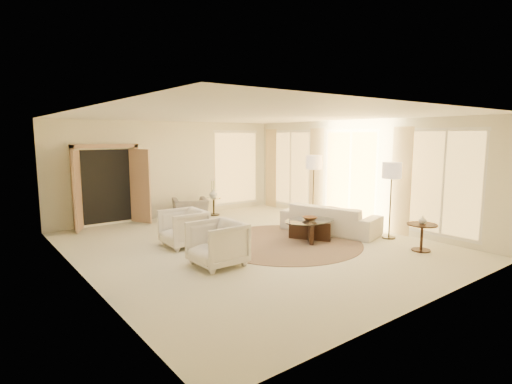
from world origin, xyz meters
TOP-DOWN VIEW (x-y plane):
  - room at (0.00, 0.00)m, footprint 7.04×8.04m
  - windows_right at (3.45, 0.10)m, footprint 0.10×6.40m
  - window_back_corner at (2.30, 3.95)m, footprint 1.70×0.10m
  - curtains_right at (3.40, 1.00)m, footprint 0.06×5.20m
  - french_doors at (-1.90, 3.82)m, footprint 1.95×0.66m
  - area_rug at (0.71, -0.28)m, footprint 4.55×4.55m
  - sofa at (2.26, -0.21)m, footprint 1.56×2.55m
  - armchair_left at (-1.24, 0.85)m, footprint 0.82×0.88m
  - armchair_right at (-1.36, -0.73)m, footprint 0.84×0.89m
  - accent_chair at (0.19, 3.20)m, footprint 1.10×0.90m
  - coffee_table at (1.29, -0.47)m, footprint 1.38×1.38m
  - end_table at (2.53, -2.49)m, footprint 0.61×0.61m
  - side_table at (1.08, 3.40)m, footprint 0.46×0.46m
  - floor_lamp_near at (2.90, 1.02)m, footprint 0.45×0.45m
  - floor_lamp_far at (2.90, -1.47)m, footprint 0.43×0.43m
  - bowl at (1.29, -0.47)m, footprint 0.40×0.40m
  - end_vase at (2.53, -2.49)m, footprint 0.22×0.22m
  - side_vase at (1.08, 3.40)m, footprint 0.33×0.33m

SIDE VIEW (x-z plane):
  - area_rug at x=0.71m, z-range 0.00..0.01m
  - coffee_table at x=1.29m, z-range 0.06..0.53m
  - side_table at x=1.08m, z-range 0.06..0.59m
  - sofa at x=2.26m, z-range 0.00..0.70m
  - end_table at x=2.53m, z-range 0.11..0.68m
  - accent_chair at x=0.19m, z-range 0.00..0.83m
  - armchair_left at x=-1.24m, z-range 0.00..0.88m
  - armchair_right at x=-1.36m, z-range 0.00..0.91m
  - bowl at x=1.29m, z-range 0.47..0.55m
  - end_vase at x=2.53m, z-range 0.57..0.75m
  - side_vase at x=1.08m, z-range 0.53..0.80m
  - french_doors at x=-1.90m, z-range -0.01..2.15m
  - curtains_right at x=3.40m, z-range 0.00..2.60m
  - windows_right at x=3.45m, z-range 0.15..2.55m
  - window_back_corner at x=2.30m, z-range 0.15..2.55m
  - room at x=0.00m, z-range -0.02..2.81m
  - floor_lamp_far at x=2.90m, z-range 0.62..2.40m
  - floor_lamp_near at x=2.90m, z-range 0.65..2.50m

